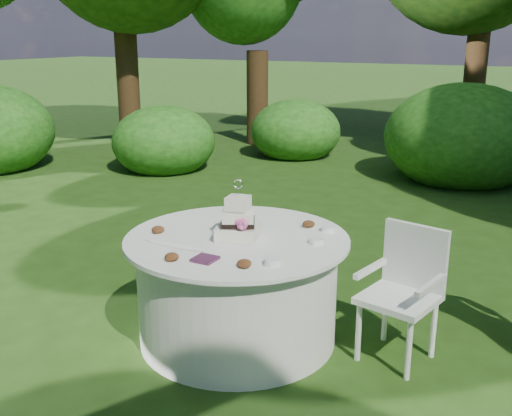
% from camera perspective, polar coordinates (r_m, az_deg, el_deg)
% --- Properties ---
extents(ground, '(80.00, 80.00, 0.00)m').
position_cam_1_polar(ground, '(4.46, -1.74, -12.16)').
color(ground, '#1E390F').
rests_on(ground, ground).
extents(napkins, '(0.14, 0.14, 0.02)m').
position_cam_1_polar(napkins, '(3.74, -4.89, -4.86)').
color(napkins, '#4B2040').
rests_on(napkins, table).
extents(feather_plume, '(0.48, 0.07, 0.01)m').
position_cam_1_polar(feather_plume, '(4.01, -7.82, -3.54)').
color(feather_plume, white).
rests_on(feather_plume, table).
extents(table, '(1.56, 1.56, 0.77)m').
position_cam_1_polar(table, '(4.29, -1.78, -7.59)').
color(table, silver).
rests_on(table, ground).
extents(cake, '(0.34, 0.34, 0.41)m').
position_cam_1_polar(cake, '(4.09, -1.69, -1.38)').
color(cake, white).
rests_on(cake, table).
extents(chair, '(0.54, 0.53, 0.91)m').
position_cam_1_polar(chair, '(4.14, 14.02, -7.01)').
color(chair, white).
rests_on(chair, ground).
extents(votives, '(0.19, 0.86, 0.04)m').
position_cam_1_polar(votives, '(3.98, 4.89, -3.34)').
color(votives, white).
rests_on(votives, table).
extents(petal_cups, '(0.98, 1.11, 0.05)m').
position_cam_1_polar(petal_cups, '(3.98, -3.25, -3.26)').
color(petal_cups, '#562D16').
rests_on(petal_cups, table).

